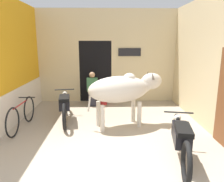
{
  "coord_description": "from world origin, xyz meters",
  "views": [
    {
      "loc": [
        -0.02,
        -3.34,
        2.18
      ],
      "look_at": [
        0.12,
        2.12,
        0.96
      ],
      "focal_mm": 35.0,
      "sensor_mm": 36.0,
      "label": 1
    }
  ],
  "objects": [
    {
      "name": "cow",
      "position": [
        0.41,
        2.16,
        1.0
      ],
      "size": [
        2.1,
        1.15,
        1.43
      ],
      "color": "beige",
      "rests_on": "ground_plane"
    },
    {
      "name": "shopkeeper_seated",
      "position": [
        -0.52,
        4.14,
        0.63
      ],
      "size": [
        0.37,
        0.33,
        1.18
      ],
      "color": "#282833",
      "rests_on": "ground_plane"
    },
    {
      "name": "motorcycle_near",
      "position": [
        1.35,
        0.37,
        0.45
      ],
      "size": [
        0.63,
        2.01,
        0.79
      ],
      "color": "black",
      "rests_on": "ground_plane"
    },
    {
      "name": "bicycle",
      "position": [
        -2.2,
        2.04,
        0.37
      ],
      "size": [
        0.44,
        1.77,
        0.73
      ],
      "color": "black",
      "rests_on": "ground_plane"
    },
    {
      "name": "wall_right_with_door",
      "position": [
        2.59,
        2.3,
        1.65
      ],
      "size": [
        0.22,
        4.7,
        3.35
      ],
      "color": "beige",
      "rests_on": "ground_plane"
    },
    {
      "name": "ground_plane",
      "position": [
        0.0,
        0.0,
        0.0
      ],
      "size": [
        30.0,
        30.0,
        0.0
      ],
      "primitive_type": "plane",
      "color": "tan"
    },
    {
      "name": "plastic_stool",
      "position": [
        -0.13,
        4.21,
        0.24
      ],
      "size": [
        0.35,
        0.35,
        0.45
      ],
      "color": "red",
      "rests_on": "ground_plane"
    },
    {
      "name": "motorcycle_far",
      "position": [
        -1.2,
        2.6,
        0.46
      ],
      "size": [
        0.59,
        2.09,
        0.8
      ],
      "color": "black",
      "rests_on": "ground_plane"
    },
    {
      "name": "wall_back_with_doorway",
      "position": [
        -0.16,
        4.97,
        1.46
      ],
      "size": [
        5.0,
        0.93,
        3.35
      ],
      "color": "beige",
      "rests_on": "ground_plane"
    },
    {
      "name": "wall_left_shopfront",
      "position": [
        -2.58,
        2.34,
        1.62
      ],
      "size": [
        0.25,
        4.7,
        3.35
      ],
      "color": "orange",
      "rests_on": "ground_plane"
    }
  ]
}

